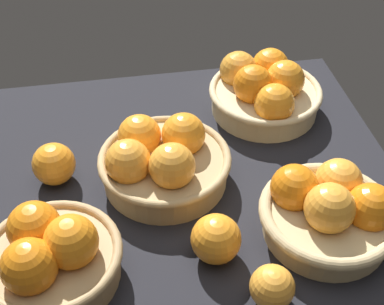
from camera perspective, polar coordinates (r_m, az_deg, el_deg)
The scene contains 8 objects.
market_tray at distance 101.53cm, azimuth -1.75°, elevation -3.54°, with size 84.00×72.00×3.00cm, color black.
basket_center at distance 97.50cm, azimuth -3.26°, elevation -0.81°, with size 24.33×24.33×11.87cm.
basket_near_right at distance 91.93cm, azimuth 14.41°, elevation -5.90°, with size 23.02×23.02×11.80cm.
basket_near_left at distance 85.16cm, azimuth -14.85°, elevation -10.61°, with size 21.77×21.77×12.26cm.
basket_far_right at distance 115.38cm, azimuth 7.71°, elevation 6.58°, with size 23.98×23.98×11.78cm.
loose_orange_front_gap at distance 101.01cm, azimuth -14.49°, elevation -1.19°, with size 7.91×7.91×7.91cm, color orange.
loose_orange_back_gap at distance 82.08cm, azimuth 8.52°, elevation -13.97°, with size 6.81×6.81×6.81cm, color #F49E33.
loose_orange_side_gap at distance 85.83cm, azimuth 2.57°, elevation -9.17°, with size 8.13×8.13×8.13cm, color orange.
Camera 1 is at (-9.08, -70.85, 73.66)cm, focal length 50.14 mm.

